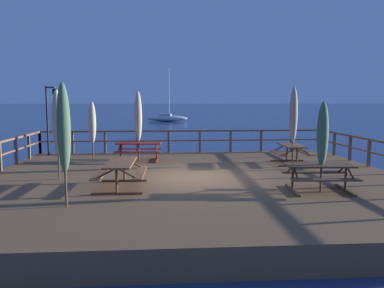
{
  "coord_description": "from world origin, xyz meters",
  "views": [
    {
      "loc": [
        -1.02,
        -12.81,
        3.22
      ],
      "look_at": [
        0.0,
        0.94,
        1.64
      ],
      "focal_mm": 36.55,
      "sensor_mm": 36.0,
      "label": 1
    }
  ],
  "objects_px": {
    "lamp_post_hooked": "(50,110)",
    "sailboat_distant": "(167,118)",
    "picnic_table_back_left": "(319,172)",
    "patio_umbrella_short_back": "(323,135)",
    "picnic_table_front_left": "(121,169)",
    "patio_umbrella_tall_back_left": "(57,123)",
    "patio_umbrella_tall_mid_right": "(64,128)",
    "patio_umbrella_tall_mid_left": "(294,115)",
    "picnic_table_mid_left": "(139,148)",
    "picnic_table_mid_centre": "(292,150)",
    "patio_umbrella_short_mid": "(92,123)",
    "patio_umbrella_tall_front": "(138,117)"
  },
  "relations": [
    {
      "from": "picnic_table_back_left",
      "to": "picnic_table_front_left",
      "type": "xyz_separation_m",
      "value": [
        -5.62,
        0.86,
        0.01
      ]
    },
    {
      "from": "picnic_table_mid_centre",
      "to": "patio_umbrella_short_mid",
      "type": "bearing_deg",
      "value": 166.62
    },
    {
      "from": "lamp_post_hooked",
      "to": "patio_umbrella_short_mid",
      "type": "bearing_deg",
      "value": -28.5
    },
    {
      "from": "patio_umbrella_tall_front",
      "to": "lamp_post_hooked",
      "type": "xyz_separation_m",
      "value": [
        -4.11,
        1.87,
        0.25
      ]
    },
    {
      "from": "picnic_table_mid_centre",
      "to": "patio_umbrella_short_mid",
      "type": "relative_size",
      "value": 0.67
    },
    {
      "from": "picnic_table_mid_left",
      "to": "patio_umbrella_short_back",
      "type": "distance_m",
      "value": 8.17
    },
    {
      "from": "patio_umbrella_short_mid",
      "to": "lamp_post_hooked",
      "type": "bearing_deg",
      "value": 151.5
    },
    {
      "from": "picnic_table_back_left",
      "to": "patio_umbrella_short_back",
      "type": "xyz_separation_m",
      "value": [
        0.03,
        -0.04,
        1.05
      ]
    },
    {
      "from": "patio_umbrella_tall_mid_right",
      "to": "patio_umbrella_tall_back_left",
      "type": "relative_size",
      "value": 1.03
    },
    {
      "from": "patio_umbrella_tall_front",
      "to": "sailboat_distant",
      "type": "height_order",
      "value": "sailboat_distant"
    },
    {
      "from": "patio_umbrella_tall_mid_left",
      "to": "picnic_table_front_left",
      "type": "bearing_deg",
      "value": -149.2
    },
    {
      "from": "picnic_table_front_left",
      "to": "patio_umbrella_tall_mid_right",
      "type": "relative_size",
      "value": 0.7
    },
    {
      "from": "patio_umbrella_tall_front",
      "to": "patio_umbrella_short_mid",
      "type": "xyz_separation_m",
      "value": [
        -2.02,
        0.73,
        -0.28
      ]
    },
    {
      "from": "patio_umbrella_tall_back_left",
      "to": "sailboat_distant",
      "type": "relative_size",
      "value": 0.38
    },
    {
      "from": "picnic_table_front_left",
      "to": "picnic_table_mid_left",
      "type": "bearing_deg",
      "value": 87.62
    },
    {
      "from": "patio_umbrella_tall_back_left",
      "to": "lamp_post_hooked",
      "type": "bearing_deg",
      "value": 107.68
    },
    {
      "from": "lamp_post_hooked",
      "to": "patio_umbrella_tall_mid_right",
      "type": "bearing_deg",
      "value": -72.54
    },
    {
      "from": "picnic_table_mid_centre",
      "to": "sailboat_distant",
      "type": "xyz_separation_m",
      "value": [
        -4.59,
        42.23,
        -0.68
      ]
    },
    {
      "from": "picnic_table_mid_left",
      "to": "picnic_table_mid_centre",
      "type": "bearing_deg",
      "value": -11.53
    },
    {
      "from": "picnic_table_front_left",
      "to": "patio_umbrella_short_back",
      "type": "relative_size",
      "value": 0.83
    },
    {
      "from": "patio_umbrella_tall_mid_left",
      "to": "patio_umbrella_tall_back_left",
      "type": "relative_size",
      "value": 1.06
    },
    {
      "from": "patio_umbrella_short_back",
      "to": "sailboat_distant",
      "type": "bearing_deg",
      "value": 94.67
    },
    {
      "from": "picnic_table_mid_centre",
      "to": "picnic_table_mid_left",
      "type": "height_order",
      "value": "same"
    },
    {
      "from": "patio_umbrella_tall_front",
      "to": "patio_umbrella_tall_mid_right",
      "type": "height_order",
      "value": "patio_umbrella_tall_mid_right"
    },
    {
      "from": "patio_umbrella_tall_mid_left",
      "to": "patio_umbrella_tall_front",
      "type": "height_order",
      "value": "patio_umbrella_tall_mid_left"
    },
    {
      "from": "picnic_table_mid_centre",
      "to": "patio_umbrella_tall_mid_left",
      "type": "xyz_separation_m",
      "value": [
        0.02,
        -0.0,
        1.41
      ]
    },
    {
      "from": "sailboat_distant",
      "to": "patio_umbrella_short_mid",
      "type": "bearing_deg",
      "value": -95.14
    },
    {
      "from": "patio_umbrella_tall_mid_right",
      "to": "lamp_post_hooked",
      "type": "height_order",
      "value": "lamp_post_hooked"
    },
    {
      "from": "patio_umbrella_tall_mid_left",
      "to": "lamp_post_hooked",
      "type": "relative_size",
      "value": 0.96
    },
    {
      "from": "picnic_table_mid_centre",
      "to": "picnic_table_back_left",
      "type": "xyz_separation_m",
      "value": [
        -0.78,
        -4.7,
        0.01
      ]
    },
    {
      "from": "picnic_table_back_left",
      "to": "picnic_table_front_left",
      "type": "height_order",
      "value": "same"
    },
    {
      "from": "picnic_table_mid_centre",
      "to": "lamp_post_hooked",
      "type": "xyz_separation_m",
      "value": [
        -10.3,
        3.08,
        1.56
      ]
    },
    {
      "from": "lamp_post_hooked",
      "to": "picnic_table_front_left",
      "type": "bearing_deg",
      "value": -60.65
    },
    {
      "from": "patio_umbrella_tall_mid_right",
      "to": "patio_umbrella_short_back",
      "type": "bearing_deg",
      "value": 8.99
    },
    {
      "from": "patio_umbrella_tall_mid_left",
      "to": "patio_umbrella_tall_back_left",
      "type": "xyz_separation_m",
      "value": [
        -8.55,
        -2.47,
        -0.11
      ]
    },
    {
      "from": "picnic_table_front_left",
      "to": "picnic_table_back_left",
      "type": "bearing_deg",
      "value": -8.72
    },
    {
      "from": "patio_umbrella_short_back",
      "to": "patio_umbrella_short_mid",
      "type": "xyz_separation_m",
      "value": [
        -7.46,
        6.7,
        -0.02
      ]
    },
    {
      "from": "patio_umbrella_short_mid",
      "to": "sailboat_distant",
      "type": "relative_size",
      "value": 0.32
    },
    {
      "from": "picnic_table_mid_centre",
      "to": "picnic_table_back_left",
      "type": "height_order",
      "value": "same"
    },
    {
      "from": "lamp_post_hooked",
      "to": "sailboat_distant",
      "type": "xyz_separation_m",
      "value": [
        5.71,
        39.14,
        -2.24
      ]
    },
    {
      "from": "patio_umbrella_short_mid",
      "to": "sailboat_distant",
      "type": "bearing_deg",
      "value": 84.86
    },
    {
      "from": "picnic_table_back_left",
      "to": "patio_umbrella_tall_mid_right",
      "type": "height_order",
      "value": "patio_umbrella_tall_mid_right"
    },
    {
      "from": "picnic_table_mid_centre",
      "to": "picnic_table_front_left",
      "type": "relative_size",
      "value": 0.79
    },
    {
      "from": "picnic_table_front_left",
      "to": "patio_umbrella_tall_front",
      "type": "xyz_separation_m",
      "value": [
        0.21,
        5.06,
        1.3
      ]
    },
    {
      "from": "patio_umbrella_tall_mid_left",
      "to": "sailboat_distant",
      "type": "relative_size",
      "value": 0.4
    },
    {
      "from": "patio_umbrella_tall_front",
      "to": "patio_umbrella_tall_back_left",
      "type": "distance_m",
      "value": 4.37
    },
    {
      "from": "picnic_table_back_left",
      "to": "patio_umbrella_tall_mid_right",
      "type": "xyz_separation_m",
      "value": [
        -6.71,
        -1.11,
        1.34
      ]
    },
    {
      "from": "lamp_post_hooked",
      "to": "picnic_table_back_left",
      "type": "bearing_deg",
      "value": -39.29
    },
    {
      "from": "patio_umbrella_short_back",
      "to": "picnic_table_mid_left",
      "type": "bearing_deg",
      "value": 132.17
    },
    {
      "from": "patio_umbrella_tall_mid_left",
      "to": "lamp_post_hooked",
      "type": "bearing_deg",
      "value": 163.34
    }
  ]
}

